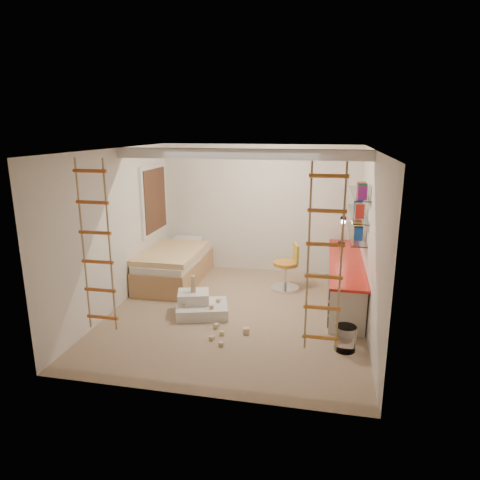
% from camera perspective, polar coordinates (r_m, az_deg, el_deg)
% --- Properties ---
extents(floor, '(4.50, 4.50, 0.00)m').
position_cam_1_polar(floor, '(7.03, -0.49, -9.72)').
color(floor, '#A08167').
rests_on(floor, ground).
extents(ceiling_beam, '(4.00, 0.18, 0.16)m').
position_cam_1_polar(ceiling_beam, '(6.70, 0.00, 11.40)').
color(ceiling_beam, white).
rests_on(ceiling_beam, ceiling).
extents(window_frame, '(0.06, 1.15, 1.35)m').
position_cam_1_polar(window_frame, '(8.54, -11.47, 5.27)').
color(window_frame, white).
rests_on(window_frame, wall_left).
extents(window_blind, '(0.02, 1.00, 1.20)m').
position_cam_1_polar(window_blind, '(8.53, -11.22, 5.27)').
color(window_blind, '#4C2D1E').
rests_on(window_blind, window_frame).
extents(rope_ladder_left, '(0.41, 0.04, 2.13)m').
position_cam_1_polar(rope_ladder_left, '(5.43, -18.60, -0.94)').
color(rope_ladder_left, '#CD5E23').
rests_on(rope_ladder_left, ceiling).
extents(rope_ladder_right, '(0.41, 0.04, 2.13)m').
position_cam_1_polar(rope_ladder_right, '(4.72, 11.19, -2.74)').
color(rope_ladder_right, orange).
rests_on(rope_ladder_right, ceiling).
extents(waste_bin, '(0.28, 0.28, 0.35)m').
position_cam_1_polar(waste_bin, '(6.05, 13.88, -12.61)').
color(waste_bin, white).
rests_on(waste_bin, floor).
extents(desk, '(0.56, 2.80, 0.75)m').
position_cam_1_polar(desk, '(7.56, 13.79, -5.07)').
color(desk, red).
rests_on(desk, floor).
extents(shelves, '(0.25, 1.80, 0.71)m').
position_cam_1_polar(shelves, '(7.54, 15.39, 3.43)').
color(shelves, white).
rests_on(shelves, wall_right).
extents(bed, '(1.02, 2.00, 0.69)m').
position_cam_1_polar(bed, '(8.40, -8.68, -3.33)').
color(bed, '#AD7F51').
rests_on(bed, floor).
extents(task_lamp, '(0.14, 0.36, 0.57)m').
position_cam_1_polar(task_lamp, '(8.28, 13.56, 1.95)').
color(task_lamp, black).
rests_on(task_lamp, desk).
extents(swivel_chair, '(0.64, 0.64, 0.87)m').
position_cam_1_polar(swivel_chair, '(7.93, 6.25, -4.40)').
color(swivel_chair, '#C77F26').
rests_on(swivel_chair, floor).
extents(play_platform, '(0.95, 0.83, 0.36)m').
position_cam_1_polar(play_platform, '(6.98, -5.39, -8.73)').
color(play_platform, silver).
rests_on(play_platform, floor).
extents(toy_blocks, '(1.12, 1.13, 0.63)m').
position_cam_1_polar(toy_blocks, '(6.60, -4.18, -9.35)').
color(toy_blocks, '#CCB284').
rests_on(toy_blocks, floor).
extents(books, '(0.14, 0.64, 0.92)m').
position_cam_1_polar(books, '(7.52, 15.45, 4.29)').
color(books, '#194CA5').
rests_on(books, shelves).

